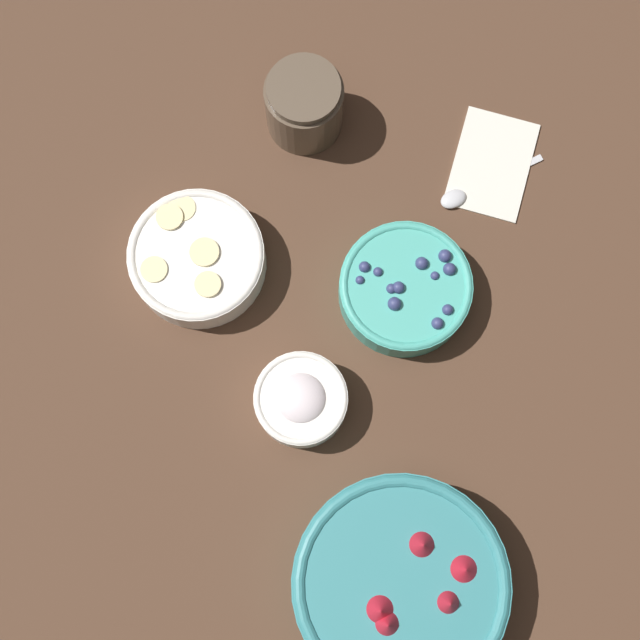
% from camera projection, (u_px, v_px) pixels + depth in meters
% --- Properties ---
extents(ground_plane, '(4.00, 4.00, 0.00)m').
position_uv_depth(ground_plane, '(311.00, 345.00, 1.03)').
color(ground_plane, '#4C3323').
extents(bowl_strawberries, '(0.23, 0.23, 0.09)m').
position_uv_depth(bowl_strawberries, '(400.00, 583.00, 0.94)').
color(bowl_strawberries, teal).
rests_on(bowl_strawberries, ground_plane).
extents(bowl_blueberries, '(0.15, 0.15, 0.05)m').
position_uv_depth(bowl_blueberries, '(405.00, 289.00, 1.02)').
color(bowl_blueberries, '#47AD9E').
rests_on(bowl_blueberries, ground_plane).
extents(bowl_bananas, '(0.16, 0.16, 0.05)m').
position_uv_depth(bowl_bananas, '(197.00, 258.00, 1.02)').
color(bowl_bananas, white).
rests_on(bowl_bananas, ground_plane).
extents(bowl_cream, '(0.10, 0.10, 0.06)m').
position_uv_depth(bowl_cream, '(301.00, 400.00, 0.99)').
color(bowl_cream, white).
rests_on(bowl_cream, ground_plane).
extents(jar_chocolate, '(0.09, 0.09, 0.09)m').
position_uv_depth(jar_chocolate, '(304.00, 106.00, 1.05)').
color(jar_chocolate, brown).
rests_on(jar_chocolate, ground_plane).
extents(napkin, '(0.13, 0.09, 0.01)m').
position_uv_depth(napkin, '(492.00, 164.00, 1.07)').
color(napkin, silver).
rests_on(napkin, ground_plane).
extents(spoon, '(0.10, 0.11, 0.01)m').
position_uv_depth(spoon, '(472.00, 190.00, 1.06)').
color(spoon, silver).
rests_on(spoon, ground_plane).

